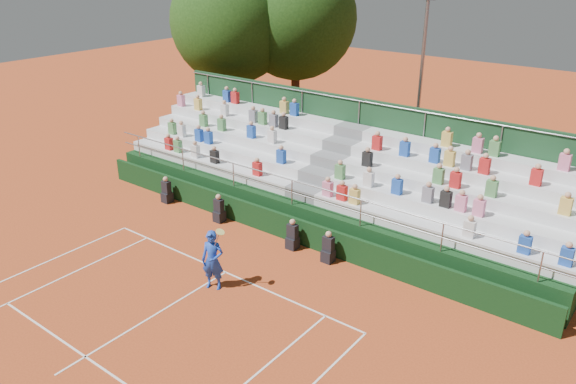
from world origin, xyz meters
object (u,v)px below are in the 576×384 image
Objects in this scene: tree_west at (231,22)px; tree_east at (296,19)px; floodlight_mast at (421,75)px; tennis_player at (213,260)px.

tree_east reaches higher than tree_west.
floodlight_mast is (11.65, -0.01, -1.52)m from tree_west.
tree_east is (2.54, 2.63, 0.14)m from tree_west.
tennis_player is 18.64m from tree_east.
tree_east reaches higher than tennis_player.
tree_west is 3.66m from tree_east.
tree_east is (-8.44, 15.65, 5.59)m from tennis_player.
tree_west is at bearing 179.95° from floodlight_mast.
tree_west is 0.98× the size of tree_east.
tree_east reaches higher than floodlight_mast.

